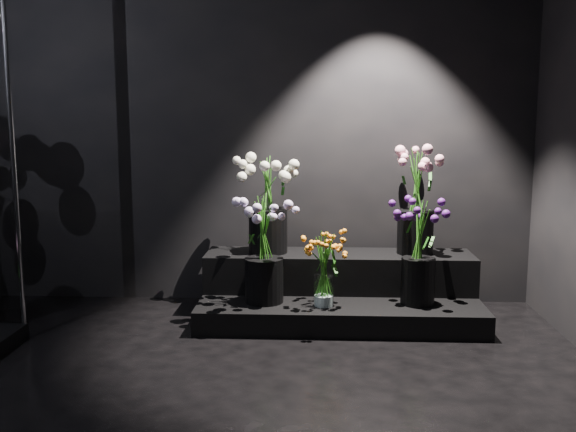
{
  "coord_description": "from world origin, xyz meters",
  "views": [
    {
      "loc": [
        0.44,
        -2.72,
        1.37
      ],
      "look_at": [
        0.26,
        1.2,
        0.76
      ],
      "focal_mm": 40.0,
      "sensor_mm": 36.0,
      "label": 1
    }
  ],
  "objects": [
    {
      "name": "floor",
      "position": [
        0.0,
        0.0,
        0.0
      ],
      "size": [
        4.0,
        4.0,
        0.0
      ],
      "primitive_type": "plane",
      "color": "black",
      "rests_on": "ground"
    },
    {
      "name": "wall_back",
      "position": [
        0.0,
        2.0,
        1.4
      ],
      "size": [
        4.0,
        0.0,
        4.0
      ],
      "primitive_type": "plane",
      "rotation": [
        1.57,
        0.0,
        0.0
      ],
      "color": "black",
      "rests_on": "floor"
    },
    {
      "name": "display_riser",
      "position": [
        0.59,
        1.62,
        0.17
      ],
      "size": [
        1.88,
        0.84,
        0.42
      ],
      "color": "black",
      "rests_on": "floor"
    },
    {
      "name": "bouquet_orange_bells",
      "position": [
        0.48,
        1.31,
        0.41
      ],
      "size": [
        0.32,
        0.32,
        0.49
      ],
      "rotation": [
        0.0,
        0.0,
        0.35
      ],
      "color": "white",
      "rests_on": "display_riser"
    },
    {
      "name": "bouquet_lilac",
      "position": [
        0.09,
        1.39,
        0.55
      ],
      "size": [
        0.47,
        0.47,
        0.7
      ],
      "rotation": [
        0.0,
        0.0,
        -0.35
      ],
      "color": "black",
      "rests_on": "display_riser"
    },
    {
      "name": "bouquet_purple",
      "position": [
        1.1,
        1.39,
        0.54
      ],
      "size": [
        0.36,
        0.36,
        0.67
      ],
      "rotation": [
        0.0,
        0.0,
        -0.16
      ],
      "color": "black",
      "rests_on": "display_riser"
    },
    {
      "name": "bouquet_cream_roses",
      "position": [
        0.09,
        1.74,
        0.81
      ],
      "size": [
        0.47,
        0.47,
        0.68
      ],
      "rotation": [
        0.0,
        0.0,
        -0.2
      ],
      "color": "black",
      "rests_on": "display_riser"
    },
    {
      "name": "bouquet_pink_roses",
      "position": [
        1.13,
        1.76,
        0.83
      ],
      "size": [
        0.43,
        0.43,
        0.74
      ],
      "rotation": [
        0.0,
        0.0,
        0.29
      ],
      "color": "black",
      "rests_on": "display_riser"
    }
  ]
}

